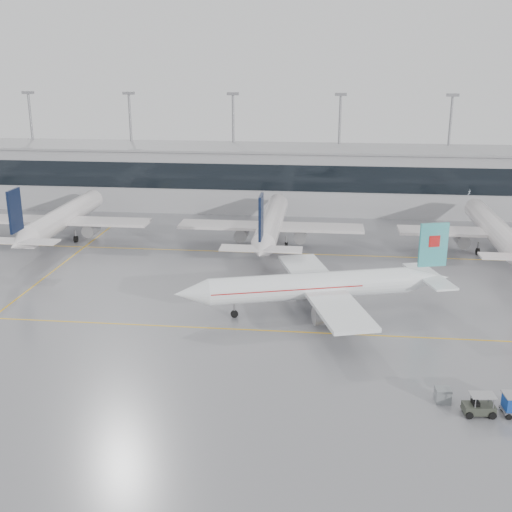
# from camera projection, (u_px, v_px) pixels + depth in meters

# --- Properties ---
(ground) EXTENTS (320.00, 320.00, 0.00)m
(ground) POSITION_uv_depth(u_px,v_px,m) (244.00, 330.00, 72.24)
(ground) COLOR gray
(ground) RESTS_ON ground
(taxi_line_main) EXTENTS (120.00, 0.25, 0.01)m
(taxi_line_main) POSITION_uv_depth(u_px,v_px,m) (244.00, 329.00, 72.23)
(taxi_line_main) COLOR yellow
(taxi_line_main) RESTS_ON ground
(taxi_line_north) EXTENTS (120.00, 0.25, 0.01)m
(taxi_line_north) POSITION_uv_depth(u_px,v_px,m) (269.00, 253.00, 100.72)
(taxi_line_north) COLOR yellow
(taxi_line_north) RESTS_ON ground
(taxi_line_cross) EXTENTS (0.25, 60.00, 0.01)m
(taxi_line_cross) POSITION_uv_depth(u_px,v_px,m) (45.00, 277.00, 89.64)
(taxi_line_cross) COLOR yellow
(taxi_line_cross) RESTS_ON ground
(terminal) EXTENTS (180.00, 15.00, 12.00)m
(terminal) POSITION_uv_depth(u_px,v_px,m) (283.00, 179.00, 129.34)
(terminal) COLOR #9D9EA1
(terminal) RESTS_ON ground
(terminal_glass) EXTENTS (180.00, 0.20, 5.00)m
(terminal_glass) POSITION_uv_depth(u_px,v_px,m) (281.00, 178.00, 121.73)
(terminal_glass) COLOR black
(terminal_glass) RESTS_ON ground
(terminal_roof) EXTENTS (182.00, 16.00, 0.40)m
(terminal_roof) POSITION_uv_depth(u_px,v_px,m) (284.00, 148.00, 127.51)
(terminal_roof) COLOR gray
(terminal_roof) RESTS_ON ground
(light_masts) EXTENTS (156.40, 1.00, 22.60)m
(light_masts) POSITION_uv_depth(u_px,v_px,m) (286.00, 138.00, 132.87)
(light_masts) COLOR gray
(light_masts) RESTS_ON ground
(air_canada_jet) EXTENTS (33.32, 26.58, 10.37)m
(air_canada_jet) POSITION_uv_depth(u_px,v_px,m) (321.00, 286.00, 76.43)
(air_canada_jet) COLOR white
(air_canada_jet) RESTS_ON ground
(parked_jet_b) EXTENTS (29.64, 36.96, 11.72)m
(parked_jet_b) POSITION_uv_depth(u_px,v_px,m) (62.00, 218.00, 106.82)
(parked_jet_b) COLOR silver
(parked_jet_b) RESTS_ON ground
(parked_jet_c) EXTENTS (29.64, 36.96, 11.72)m
(parked_jet_c) POSITION_uv_depth(u_px,v_px,m) (271.00, 224.00, 103.13)
(parked_jet_c) COLOR silver
(parked_jet_c) RESTS_ON ground
(parked_jet_d) EXTENTS (29.64, 36.96, 11.72)m
(parked_jet_d) POSITION_uv_depth(u_px,v_px,m) (495.00, 230.00, 99.44)
(parked_jet_d) COLOR silver
(parked_jet_d) RESTS_ON ground
(baggage_tug) EXTENTS (4.01, 1.90, 1.91)m
(baggage_tug) POSITION_uv_depth(u_px,v_px,m) (479.00, 408.00, 54.80)
(baggage_tug) COLOR #32362D
(baggage_tug) RESTS_ON ground
(gse_unit) EXTENTS (1.41, 1.32, 1.34)m
(gse_unit) POSITION_uv_depth(u_px,v_px,m) (443.00, 395.00, 56.84)
(gse_unit) COLOR slate
(gse_unit) RESTS_ON ground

